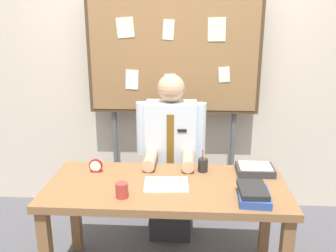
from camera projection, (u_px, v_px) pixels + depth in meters
name	position (u px, v px, depth m)	size (l,w,h in m)	color
back_wall	(175.00, 68.00, 3.36)	(6.40, 0.08, 2.70)	beige
desk	(166.00, 197.00, 2.45)	(1.59, 0.71, 0.73)	brown
person	(171.00, 164.00, 2.99)	(0.55, 0.56, 1.37)	#2D2D33
bulletin_board	(174.00, 56.00, 3.13)	(1.49, 0.09, 2.03)	#4C3823
book_stack	(253.00, 194.00, 2.20)	(0.20, 0.28, 0.08)	#2D4C99
open_notebook	(166.00, 184.00, 2.40)	(0.29, 0.22, 0.01)	silver
desk_clock	(96.00, 166.00, 2.60)	(0.09, 0.04, 0.09)	maroon
coffee_mug	(122.00, 190.00, 2.23)	(0.08, 0.08, 0.09)	#B23833
pen_holder	(203.00, 165.00, 2.61)	(0.07, 0.07, 0.16)	#262626
paper_tray	(255.00, 169.00, 2.58)	(0.26, 0.20, 0.06)	#333338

